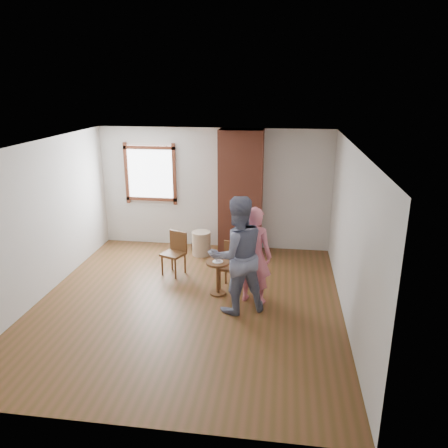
{
  "coord_description": "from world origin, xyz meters",
  "views": [
    {
      "loc": [
        1.48,
        -6.32,
        3.48
      ],
      "look_at": [
        0.49,
        0.8,
        1.15
      ],
      "focal_mm": 35.0,
      "sensor_mm": 36.0,
      "label": 1
    }
  ],
  "objects_px": {
    "dining_chair_right": "(232,263)",
    "person_pink": "(254,255)",
    "side_table": "(218,272)",
    "stoneware_crock": "(201,243)",
    "man": "(237,255)",
    "dining_chair_left": "(175,251)"
  },
  "relations": [
    {
      "from": "dining_chair_left",
      "to": "stoneware_crock",
      "type": "bearing_deg",
      "value": 95.07
    },
    {
      "from": "side_table",
      "to": "person_pink",
      "type": "distance_m",
      "value": 0.77
    },
    {
      "from": "side_table",
      "to": "man",
      "type": "distance_m",
      "value": 0.83
    },
    {
      "from": "stoneware_crock",
      "to": "man",
      "type": "bearing_deg",
      "value": -66.04
    },
    {
      "from": "side_table",
      "to": "person_pink",
      "type": "xyz_separation_m",
      "value": [
        0.62,
        -0.18,
        0.42
      ]
    },
    {
      "from": "dining_chair_left",
      "to": "man",
      "type": "xyz_separation_m",
      "value": [
        1.31,
        -1.26,
        0.49
      ]
    },
    {
      "from": "dining_chair_right",
      "to": "person_pink",
      "type": "height_order",
      "value": "person_pink"
    },
    {
      "from": "man",
      "to": "stoneware_crock",
      "type": "bearing_deg",
      "value": -92.59
    },
    {
      "from": "person_pink",
      "to": "dining_chair_left",
      "type": "bearing_deg",
      "value": -16.13
    },
    {
      "from": "stoneware_crock",
      "to": "person_pink",
      "type": "xyz_separation_m",
      "value": [
        1.24,
        -1.93,
        0.57
      ]
    },
    {
      "from": "dining_chair_left",
      "to": "side_table",
      "type": "height_order",
      "value": "dining_chair_left"
    },
    {
      "from": "man",
      "to": "person_pink",
      "type": "xyz_separation_m",
      "value": [
        0.24,
        0.32,
        -0.12
      ]
    },
    {
      "from": "stoneware_crock",
      "to": "dining_chair_right",
      "type": "relative_size",
      "value": 0.61
    },
    {
      "from": "dining_chair_left",
      "to": "dining_chair_right",
      "type": "xyz_separation_m",
      "value": [
        1.14,
        -0.45,
        0.0
      ]
    },
    {
      "from": "dining_chair_right",
      "to": "man",
      "type": "xyz_separation_m",
      "value": [
        0.17,
        -0.8,
        0.48
      ]
    },
    {
      "from": "stoneware_crock",
      "to": "dining_chair_left",
      "type": "relative_size",
      "value": 0.62
    },
    {
      "from": "dining_chair_right",
      "to": "side_table",
      "type": "bearing_deg",
      "value": -113.15
    },
    {
      "from": "stoneware_crock",
      "to": "person_pink",
      "type": "relative_size",
      "value": 0.31
    },
    {
      "from": "dining_chair_left",
      "to": "man",
      "type": "bearing_deg",
      "value": -21.45
    },
    {
      "from": "man",
      "to": "dining_chair_right",
      "type": "bearing_deg",
      "value": -104.9
    },
    {
      "from": "stoneware_crock",
      "to": "person_pink",
      "type": "bearing_deg",
      "value": -57.31
    },
    {
      "from": "stoneware_crock",
      "to": "man",
      "type": "relative_size",
      "value": 0.27
    }
  ]
}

